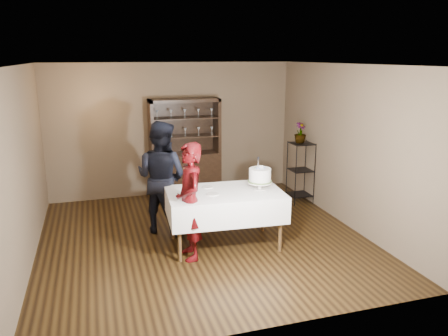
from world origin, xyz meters
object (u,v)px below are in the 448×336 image
Objects in this scene: cake at (260,176)px; cake_table at (225,204)px; plant_etagere at (301,170)px; man at (161,177)px; woman at (190,202)px; china_hutch at (185,164)px; potted_plant at (300,133)px.

cake_table is at bearing 175.70° from cake.
cake reaches higher than plant_etagere.
man reaches higher than plant_etagere.
woman is at bearing -145.63° from plant_etagere.
man is at bearing 133.71° from cake_table.
china_hutch is 2.33m from plant_etagere.
potted_plant is at bearing -26.14° from china_hutch.
man is (-2.84, -0.68, 0.27)m from plant_etagere.
cake_table is 1.05× the size of woman.
man is at bearing -165.65° from potted_plant.
plant_etagere is 0.68× the size of cake_table.
man is 3.59× the size of cake.
cake is at bearing -133.27° from plant_etagere.
cake is (-1.48, -1.57, 0.41)m from plant_etagere.
china_hutch is 2.89m from woman.
china_hutch reaches higher than woman.
potted_plant is at bearing 38.14° from cake_table.
potted_plant is at bearing 117.41° from plant_etagere.
man is 2.94m from potted_plant.
plant_etagere is at bearing -62.59° from potted_plant.
woman reaches higher than cake.
man is (-0.81, 0.85, 0.26)m from cake_table.
plant_etagere is 2.54m from cake_table.
plant_etagere is 3.05× the size of potted_plant.
cake_table is (0.06, -2.58, -0.01)m from china_hutch.
woman reaches higher than plant_etagere.
china_hutch is 1.19× the size of woman.
plant_etagere is at bearing -26.83° from china_hutch.
cake_table is 0.68m from cake.
cake_table is 0.97× the size of man.
cake is at bearing -4.30° from cake_table.
cake_table is 1.21m from man.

